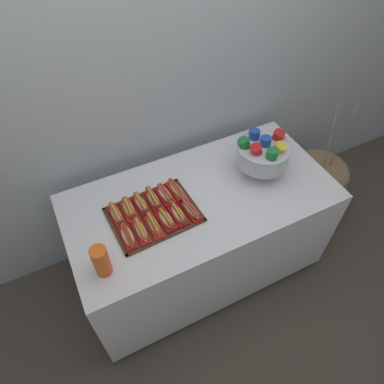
# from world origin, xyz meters

# --- Properties ---
(ground_plane) EXTENTS (10.00, 10.00, 0.00)m
(ground_plane) POSITION_xyz_m (0.00, 0.00, 0.00)
(ground_plane) COLOR #4C4238
(back_wall) EXTENTS (6.00, 0.10, 2.60)m
(back_wall) POSITION_xyz_m (0.00, 0.53, 1.30)
(back_wall) COLOR #B2BCC1
(back_wall) RESTS_ON ground_plane
(buffet_table) EXTENTS (1.60, 0.80, 0.78)m
(buffet_table) POSITION_xyz_m (0.00, 0.00, 0.41)
(buffet_table) COLOR silver
(buffet_table) RESTS_ON ground_plane
(floor_vase) EXTENTS (0.53, 0.53, 1.05)m
(floor_vase) POSITION_xyz_m (1.10, 0.10, 0.22)
(floor_vase) COLOR #896B4C
(floor_vase) RESTS_ON ground_plane
(serving_tray) EXTENTS (0.50, 0.38, 0.01)m
(serving_tray) POSITION_xyz_m (-0.30, -0.01, 0.78)
(serving_tray) COLOR #472B19
(serving_tray) RESTS_ON buffet_table
(hot_dog_0) EXTENTS (0.06, 0.16, 0.06)m
(hot_dog_0) POSITION_xyz_m (-0.49, -0.10, 0.81)
(hot_dog_0) COLOR #B21414
(hot_dog_0) RESTS_ON serving_tray
(hot_dog_1) EXTENTS (0.06, 0.17, 0.06)m
(hot_dog_1) POSITION_xyz_m (-0.41, -0.10, 0.81)
(hot_dog_1) COLOR red
(hot_dog_1) RESTS_ON serving_tray
(hot_dog_2) EXTENTS (0.06, 0.18, 0.06)m
(hot_dog_2) POSITION_xyz_m (-0.34, -0.09, 0.81)
(hot_dog_2) COLOR red
(hot_dog_2) RESTS_ON serving_tray
(hot_dog_3) EXTENTS (0.08, 0.16, 0.06)m
(hot_dog_3) POSITION_xyz_m (-0.26, -0.09, 0.82)
(hot_dog_3) COLOR #B21414
(hot_dog_3) RESTS_ON serving_tray
(hot_dog_4) EXTENTS (0.07, 0.16, 0.06)m
(hot_dog_4) POSITION_xyz_m (-0.19, -0.09, 0.81)
(hot_dog_4) COLOR #B21414
(hot_dog_4) RESTS_ON serving_tray
(hot_dog_5) EXTENTS (0.07, 0.18, 0.06)m
(hot_dog_5) POSITION_xyz_m (-0.11, -0.08, 0.82)
(hot_dog_5) COLOR #B21414
(hot_dog_5) RESTS_ON serving_tray
(hot_dog_6) EXTENTS (0.06, 0.16, 0.06)m
(hot_dog_6) POSITION_xyz_m (-0.50, 0.06, 0.81)
(hot_dog_6) COLOR red
(hot_dog_6) RESTS_ON serving_tray
(hot_dog_7) EXTENTS (0.06, 0.16, 0.06)m
(hot_dog_7) POSITION_xyz_m (-0.42, 0.07, 0.82)
(hot_dog_7) COLOR red
(hot_dog_7) RESTS_ON serving_tray
(hot_dog_8) EXTENTS (0.07, 0.16, 0.06)m
(hot_dog_8) POSITION_xyz_m (-0.35, 0.07, 0.82)
(hot_dog_8) COLOR #B21414
(hot_dog_8) RESTS_ON serving_tray
(hot_dog_9) EXTENTS (0.06, 0.17, 0.06)m
(hot_dog_9) POSITION_xyz_m (-0.27, 0.08, 0.82)
(hot_dog_9) COLOR #B21414
(hot_dog_9) RESTS_ON serving_tray
(hot_dog_10) EXTENTS (0.08, 0.17, 0.06)m
(hot_dog_10) POSITION_xyz_m (-0.20, 0.08, 0.82)
(hot_dog_10) COLOR #B21414
(hot_dog_10) RESTS_ON serving_tray
(hot_dog_11) EXTENTS (0.08, 0.19, 0.06)m
(hot_dog_11) POSITION_xyz_m (-0.12, 0.08, 0.81)
(hot_dog_11) COLOR red
(hot_dog_11) RESTS_ON serving_tray
(punch_bowl) EXTENTS (0.32, 0.32, 0.27)m
(punch_bowl) POSITION_xyz_m (0.42, 0.02, 0.93)
(punch_bowl) COLOR silver
(punch_bowl) RESTS_ON buffet_table
(cup_stack) EXTENTS (0.08, 0.08, 0.19)m
(cup_stack) POSITION_xyz_m (-0.65, -0.22, 0.87)
(cup_stack) COLOR #EA5B19
(cup_stack) RESTS_ON buffet_table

